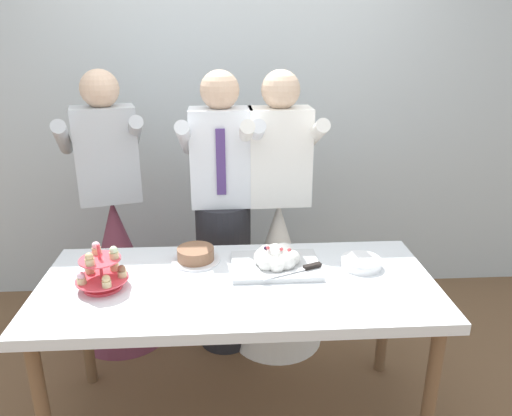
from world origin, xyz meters
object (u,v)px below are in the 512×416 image
at_px(main_cake_tray, 276,260).
at_px(person_groom, 223,231).
at_px(round_cake, 196,255).
at_px(cupcake_stand, 102,272).
at_px(dessert_table, 238,296).
at_px(plate_stack, 361,263).
at_px(person_guest, 117,252).
at_px(person_bride, 278,255).

relative_size(main_cake_tray, person_groom, 0.26).
bearing_deg(round_cake, cupcake_stand, -148.85).
height_order(cupcake_stand, person_groom, person_groom).
distance_m(dessert_table, main_cake_tray, 0.25).
bearing_deg(dessert_table, plate_stack, 10.34).
bearing_deg(person_groom, plate_stack, -39.41).
bearing_deg(main_cake_tray, cupcake_stand, -169.64).
bearing_deg(person_guest, main_cake_tray, -35.17).
bearing_deg(main_cake_tray, person_groom, 115.51).
relative_size(cupcake_stand, person_bride, 0.14).
height_order(cupcake_stand, main_cake_tray, cupcake_stand).
bearing_deg(cupcake_stand, person_guest, 98.66).
bearing_deg(plate_stack, person_guest, 153.67).
relative_size(dessert_table, cupcake_stand, 7.83).
distance_m(main_cake_tray, person_guest, 1.13).
bearing_deg(round_cake, dessert_table, -47.46).
relative_size(person_bride, person_guest, 1.00).
height_order(person_groom, person_bride, same).
relative_size(cupcake_stand, person_groom, 0.14).
xyz_separation_m(cupcake_stand, plate_stack, (1.20, 0.13, -0.06)).
height_order(round_cake, person_guest, person_guest).
height_order(main_cake_tray, plate_stack, main_cake_tray).
bearing_deg(person_guest, cupcake_stand, -81.34).
distance_m(plate_stack, person_groom, 0.86).
bearing_deg(person_bride, cupcake_stand, -141.53).
bearing_deg(person_groom, person_bride, 0.17).
bearing_deg(person_groom, dessert_table, -84.02).
xyz_separation_m(main_cake_tray, person_groom, (-0.25, 0.53, -0.07)).
height_order(dessert_table, person_bride, person_bride).
bearing_deg(plate_stack, person_bride, 122.03).
distance_m(main_cake_tray, plate_stack, 0.41).
relative_size(dessert_table, round_cake, 7.50).
distance_m(round_cake, person_bride, 0.67).
bearing_deg(round_cake, person_groom, 73.06).
relative_size(round_cake, person_bride, 0.14).
height_order(cupcake_stand, person_guest, person_guest).
bearing_deg(plate_stack, cupcake_stand, -173.88).
distance_m(main_cake_tray, round_cake, 0.40).
bearing_deg(person_bride, main_cake_tray, -97.36).
height_order(main_cake_tray, person_groom, person_groom).
height_order(plate_stack, person_bride, person_bride).
bearing_deg(plate_stack, main_cake_tray, 177.91).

